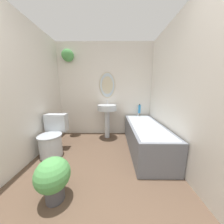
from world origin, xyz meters
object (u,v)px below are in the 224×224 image
toilet (53,138)px  potted_plant (53,177)px  pedestal_sink (107,112)px  shampoo_bottle (139,109)px  bathtub (145,136)px

toilet → potted_plant: 1.08m
pedestal_sink → shampoo_bottle: 0.87m
potted_plant → shampoo_bottle: bearing=54.1°
pedestal_sink → shampoo_bottle: size_ratio=3.98×
pedestal_sink → toilet: bearing=-143.0°
toilet → pedestal_sink: pedestal_sink is taller
potted_plant → pedestal_sink: bearing=73.6°
potted_plant → toilet: bearing=118.0°
toilet → potted_plant: bearing=-62.0°
toilet → pedestal_sink: (1.01, 0.76, 0.35)m
shampoo_bottle → toilet: bearing=-153.6°
bathtub → shampoo_bottle: shampoo_bottle is taller
toilet → shampoo_bottle: (1.86, 0.93, 0.41)m
toilet → bathtub: (1.82, 0.17, -0.04)m
bathtub → shampoo_bottle: (0.04, 0.76, 0.45)m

